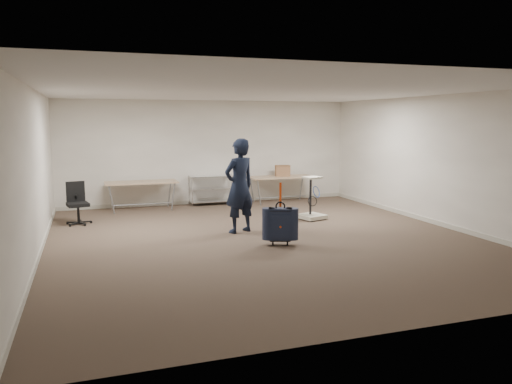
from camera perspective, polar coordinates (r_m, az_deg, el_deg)
name	(u,v)px	position (r m, az deg, el deg)	size (l,w,h in m)	color
ground	(265,239)	(9.65, 0.98, -5.35)	(9.00, 9.00, 0.00)	#433328
room_shell	(243,222)	(10.92, -1.47, -3.50)	(8.00, 9.00, 9.00)	beige
folding_table_left	(141,184)	(12.94, -12.97, 0.94)	(1.80, 0.75, 0.73)	tan
folding_table_right	(281,178)	(13.84, 2.88, 1.59)	(1.80, 0.75, 0.73)	tan
wire_shelf	(212,188)	(13.53, -5.02, 0.40)	(1.22, 0.47, 0.80)	silver
person	(239,186)	(10.04, -1.91, 0.71)	(0.69, 0.46, 1.91)	black
suitcase	(280,224)	(9.07, 2.79, -3.69)	(0.48, 0.37, 1.15)	black
office_chair	(78,211)	(11.62, -19.68, -2.10)	(0.56, 0.56, 0.93)	black
equipment_cart	(312,208)	(11.57, 6.41, -1.84)	(0.67, 0.67, 0.99)	white
cardboard_box	(283,171)	(13.92, 3.05, 2.46)	(0.40, 0.30, 0.30)	#905F43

